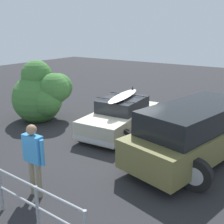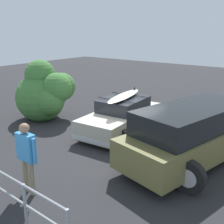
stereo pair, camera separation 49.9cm
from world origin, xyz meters
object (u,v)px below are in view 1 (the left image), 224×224
object	(u,v)px
sedan_car	(121,116)
person_bystander	(34,154)
bush_near_left	(42,94)
suv_car	(195,132)

from	to	relation	value
sedan_car	person_bystander	bearing A→B (deg)	97.99
sedan_car	person_bystander	size ratio (longest dim) A/B	2.24
person_bystander	bush_near_left	size ratio (longest dim) A/B	0.67
sedan_car	bush_near_left	world-z (taller)	bush_near_left
suv_car	bush_near_left	world-z (taller)	bush_near_left
sedan_car	suv_car	bearing A→B (deg)	164.82
person_bystander	suv_car	bearing A→B (deg)	-122.00
person_bystander	sedan_car	bearing A→B (deg)	-82.01
suv_car	person_bystander	bearing A→B (deg)	58.00
sedan_car	person_bystander	xyz separation A→B (m)	(-0.69, 4.92, 0.46)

